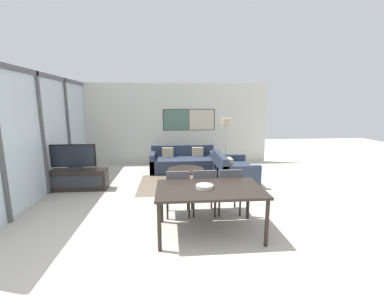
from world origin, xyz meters
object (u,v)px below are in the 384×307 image
(sofa_side, at_px, (232,172))
(dining_chair_right, at_px, (229,189))
(dining_table, at_px, (209,192))
(tv_console, at_px, (75,180))
(floor_lamp, at_px, (226,126))
(dining_chair_centre, at_px, (204,190))
(sofa_main, at_px, (183,162))
(coffee_table, at_px, (186,173))
(dining_chair_left, at_px, (178,191))
(television, at_px, (73,157))
(fruit_bowl, at_px, (205,186))

(sofa_side, height_order, dining_chair_right, dining_chair_right)
(dining_table, bearing_deg, tv_console, 140.55)
(tv_console, relative_size, dining_chair_right, 1.69)
(dining_chair_right, bearing_deg, floor_lamp, 78.88)
(dining_chair_centre, bearing_deg, dining_table, -90.00)
(sofa_main, distance_m, dining_chair_right, 3.47)
(sofa_main, height_order, dining_table, dining_table)
(sofa_main, relative_size, sofa_side, 1.33)
(dining_chair_right, relative_size, floor_lamp, 0.55)
(coffee_table, height_order, dining_chair_left, dining_chair_left)
(sofa_side, bearing_deg, television, 95.62)
(coffee_table, bearing_deg, dining_table, -85.33)
(television, xyz_separation_m, coffee_table, (2.75, 0.24, -0.52))
(floor_lamp, bearing_deg, dining_chair_right, -101.12)
(coffee_table, xyz_separation_m, fruit_bowl, (0.14, -2.69, 0.50))
(dining_chair_centre, distance_m, dining_chair_right, 0.49)
(sofa_side, bearing_deg, fruit_bowl, 158.30)
(dining_chair_centre, bearing_deg, television, 149.80)
(sofa_side, height_order, dining_chair_centre, dining_chair_centre)
(tv_console, bearing_deg, floor_lamp, 21.42)
(tv_console, distance_m, dining_chair_left, 3.05)
(sofa_main, relative_size, dining_chair_left, 2.24)
(sofa_side, bearing_deg, coffee_table, 96.89)
(dining_chair_right, bearing_deg, sofa_side, 74.97)
(tv_console, height_order, coffee_table, tv_console)
(television, height_order, dining_chair_centre, television)
(dining_table, distance_m, floor_lamp, 4.27)
(floor_lamp, bearing_deg, television, -158.59)
(dining_table, distance_m, fruit_bowl, 0.13)
(television, bearing_deg, fruit_bowl, -40.30)
(tv_console, xyz_separation_m, sofa_main, (2.75, 1.68, 0.00))
(dining_table, relative_size, fruit_bowl, 6.04)
(sofa_main, bearing_deg, sofa_side, -45.29)
(tv_console, relative_size, fruit_bowl, 5.47)
(tv_console, xyz_separation_m, dining_chair_right, (3.45, -1.71, 0.24))
(tv_console, distance_m, television, 0.57)
(coffee_table, distance_m, dining_table, 2.72)
(coffee_table, relative_size, dining_chair_left, 1.05)
(television, xyz_separation_m, dining_chair_right, (3.45, -1.71, -0.33))
(sofa_main, bearing_deg, coffee_table, -90.00)
(coffee_table, height_order, dining_chair_right, dining_chair_right)
(sofa_side, xyz_separation_m, coffee_table, (-1.27, -0.15, 0.04))
(sofa_main, bearing_deg, floor_lamp, -2.92)
(television, height_order, fruit_bowl, television)
(sofa_side, height_order, dining_chair_left, dining_chair_left)
(dining_chair_centre, bearing_deg, coffee_table, 96.35)
(sofa_main, bearing_deg, dining_chair_right, -78.28)
(dining_chair_centre, bearing_deg, dining_chair_left, -177.37)
(sofa_main, xyz_separation_m, fruit_bowl, (0.14, -4.13, 0.54))
(coffee_table, distance_m, dining_chair_left, 2.02)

